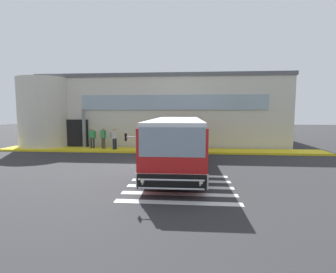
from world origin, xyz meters
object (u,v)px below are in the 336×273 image
at_px(passenger_by_doorway, 103,137).
at_px(safety_bollard_yellow, 162,148).
at_px(bus_main_foreground, 177,143).
at_px(entry_support_column, 84,128).
at_px(passenger_near_column, 92,137).
at_px(passenger_at_curb_edge, 114,137).

relative_size(passenger_by_doorway, safety_bollard_yellow, 1.86).
bearing_deg(safety_bollard_yellow, bus_main_foreground, -72.60).
bearing_deg(passenger_by_doorway, bus_main_foreground, -41.71).
xyz_separation_m(entry_support_column, passenger_near_column, (0.80, -0.36, -0.64)).
height_order(passenger_near_column, passenger_by_doorway, same).
bearing_deg(passenger_at_curb_edge, bus_main_foreground, -44.96).
bearing_deg(passenger_at_curb_edge, entry_support_column, 164.20).
bearing_deg(bus_main_foreground, passenger_at_curb_edge, 135.04).
distance_m(entry_support_column, passenger_near_column, 1.09).
height_order(entry_support_column, passenger_by_doorway, entry_support_column).
xyz_separation_m(bus_main_foreground, passenger_by_doorway, (-6.12, 5.45, -0.25)).
relative_size(bus_main_foreground, safety_bollard_yellow, 12.02).
bearing_deg(passenger_by_doorway, passenger_at_curb_edge, -18.72).
distance_m(entry_support_column, bus_main_foreground, 9.82).
bearing_deg(safety_bollard_yellow, passenger_at_curb_edge, 165.01).
height_order(entry_support_column, bus_main_foreground, entry_support_column).
xyz_separation_m(entry_support_column, safety_bollard_yellow, (6.57, -1.80, -1.27)).
distance_m(passenger_by_doorway, safety_bollard_yellow, 5.07).
xyz_separation_m(passenger_near_column, passenger_at_curb_edge, (1.93, -0.41, 0.03)).
height_order(passenger_near_column, safety_bollard_yellow, passenger_near_column).
distance_m(bus_main_foreground, passenger_near_column, 8.96).
height_order(bus_main_foreground, passenger_by_doorway, bus_main_foreground).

